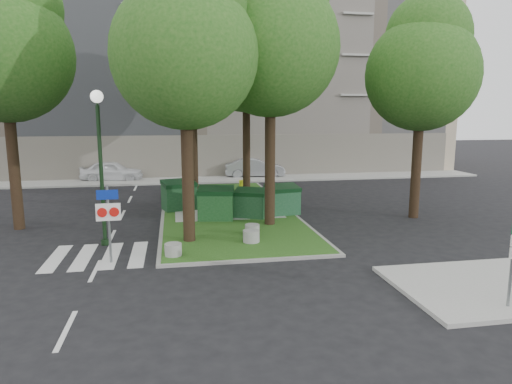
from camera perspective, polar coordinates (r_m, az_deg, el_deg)
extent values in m
plane|color=black|center=(15.14, -2.20, -8.77)|extent=(120.00, 120.00, 0.00)
cube|color=#1D4614|center=(22.86, -3.79, -2.22)|extent=(6.00, 16.00, 0.12)
cube|color=gray|center=(22.86, -3.79, -2.24)|extent=(6.30, 16.30, 0.10)
cube|color=#999993|center=(14.48, 26.91, -10.52)|extent=(5.00, 4.00, 0.12)
cube|color=#999993|center=(33.12, -6.73, 1.52)|extent=(42.00, 3.00, 0.12)
cube|color=silver|center=(16.53, -16.06, -7.53)|extent=(5.00, 3.00, 0.01)
cube|color=#BBA98C|center=(40.38, -7.66, 14.29)|extent=(41.00, 12.00, 16.00)
cylinder|color=black|center=(16.81, -8.56, 3.75)|extent=(0.44, 0.44, 6.16)
sphere|color=#1D5115|center=(16.83, -8.90, 16.52)|extent=(5.20, 5.20, 5.20)
sphere|color=#1D5115|center=(17.34, -8.02, 22.24)|extent=(3.90, 3.90, 3.90)
cylinder|color=black|center=(19.19, 1.77, 5.45)|extent=(0.44, 0.44, 6.72)
sphere|color=#1D5115|center=(19.31, 1.83, 17.61)|extent=(5.60, 5.60, 5.60)
cylinder|color=black|center=(23.31, -7.84, 5.11)|extent=(0.44, 0.44, 5.88)
sphere|color=#1D5115|center=(23.29, -8.05, 13.90)|extent=(4.80, 4.80, 4.80)
sphere|color=#1D5115|center=(23.68, -7.41, 17.93)|extent=(3.60, 3.60, 3.60)
cylinder|color=black|center=(26.58, -1.20, 6.99)|extent=(0.44, 0.44, 7.00)
sphere|color=#1D5115|center=(26.70, -1.23, 16.14)|extent=(5.80, 5.80, 5.80)
sphere|color=#1D5115|center=(27.23, -0.66, 20.27)|extent=(4.35, 4.35, 4.35)
cylinder|color=black|center=(21.29, -28.13, 4.35)|extent=(0.44, 0.44, 6.44)
sphere|color=#1D5115|center=(21.35, -29.01, 14.84)|extent=(5.40, 5.40, 5.40)
sphere|color=#1D5115|center=(21.73, -28.47, 19.70)|extent=(4.05, 4.05, 4.05)
cylinder|color=black|center=(22.21, 19.48, 4.41)|extent=(0.44, 0.44, 5.88)
sphere|color=#1D5115|center=(22.19, 20.03, 13.61)|extent=(5.00, 5.00, 5.00)
sphere|color=#1D5115|center=(22.70, 20.71, 17.75)|extent=(3.75, 3.75, 3.75)
cube|color=#0F3817|center=(22.80, -9.59, -0.66)|extent=(1.77, 1.43, 1.21)
cube|color=black|center=(22.68, -9.64, 1.08)|extent=(1.84, 1.52, 0.35)
cube|color=#123F17|center=(20.52, -5.02, -1.72)|extent=(1.71, 1.31, 1.21)
cube|color=black|center=(20.39, -5.05, 0.22)|extent=(1.77, 1.39, 0.35)
cube|color=#10371A|center=(20.89, -0.68, -1.67)|extent=(1.63, 1.38, 1.08)
cube|color=black|center=(20.77, -0.68, 0.03)|extent=(1.70, 1.46, 0.31)
cube|color=#154424|center=(21.53, 3.32, -1.24)|extent=(1.61, 1.22, 1.15)
cube|color=black|center=(21.41, 3.34, 0.52)|extent=(1.67, 1.29, 0.33)
cylinder|color=gray|center=(15.63, -10.31, -7.09)|extent=(0.57, 0.57, 0.41)
cylinder|color=gray|center=(16.94, -0.60, -5.53)|extent=(0.62, 0.62, 0.44)
cylinder|color=gray|center=(17.91, -0.48, -4.73)|extent=(0.58, 0.58, 0.41)
cylinder|color=yellow|center=(27.93, -1.74, 0.82)|extent=(0.37, 0.37, 0.65)
cylinder|color=black|center=(17.45, -18.75, 1.80)|extent=(0.14, 0.14, 5.10)
cylinder|color=black|center=(17.94, -18.32, -5.96)|extent=(0.31, 0.31, 0.20)
sphere|color=white|center=(17.31, -19.28, 11.20)|extent=(0.45, 0.45, 0.45)
cylinder|color=slate|center=(15.50, -17.89, -3.87)|extent=(0.09, 0.09, 2.57)
cube|color=navy|center=(15.30, -18.09, -0.31)|extent=(0.67, 0.07, 0.31)
cube|color=white|center=(15.41, -17.97, -2.38)|extent=(0.77, 0.07, 0.57)
cylinder|color=red|center=(15.43, -18.66, -2.40)|extent=(0.31, 0.04, 0.31)
cylinder|color=red|center=(15.38, -17.29, -2.36)|extent=(0.31, 0.04, 0.31)
cylinder|color=slate|center=(12.83, 29.40, -7.28)|extent=(0.09, 0.09, 2.44)
imported|color=white|center=(34.24, -17.57, 2.53)|extent=(4.46, 2.16, 1.47)
imported|color=gray|center=(34.49, -0.16, 3.05)|extent=(4.59, 1.96, 1.47)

